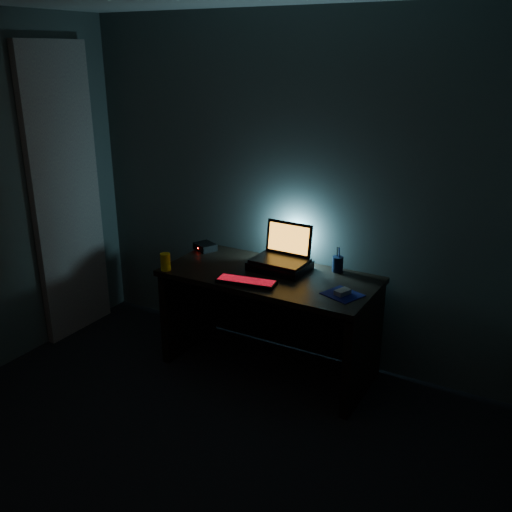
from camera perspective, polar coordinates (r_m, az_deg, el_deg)
The scene contains 11 objects.
room at distance 2.58m, azimuth -15.74°, elevation -3.02°, with size 3.50×4.00×2.50m.
desk at distance 4.13m, azimuth 1.69°, elevation -4.90°, with size 1.50×0.70×0.75m.
curtain at distance 4.74m, azimuth -18.46°, elevation 5.78°, with size 0.06×0.65×2.30m, color #BEBA98.
riser at distance 4.05m, azimuth 2.40°, elevation -0.96°, with size 0.40×0.30×0.06m, color black.
laptop at distance 4.07m, azimuth 2.77°, elevation 0.44°, with size 0.39×0.29×0.26m.
keyboard at distance 3.82m, azimuth -0.97°, elevation -2.56°, with size 0.42×0.19×0.02m.
mousepad at distance 3.69m, azimuth 8.65°, elevation -3.83°, with size 0.22×0.20×0.00m, color #0C1156.
mouse at distance 3.68m, azimuth 8.66°, elevation -3.58°, with size 0.06×0.10×0.03m, color gray.
pen_cup at distance 4.05m, azimuth 8.17°, elevation -0.81°, with size 0.08×0.08×0.11m, color black.
juice_glass at distance 4.08m, azimuth -9.04°, elevation -0.58°, with size 0.07×0.07×0.12m, color #DCAB0B.
router at distance 4.47m, azimuth -5.11°, elevation 0.93°, with size 0.20×0.18×0.05m.
Camera 1 is at (1.73, -1.65, 2.22)m, focal length 40.00 mm.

